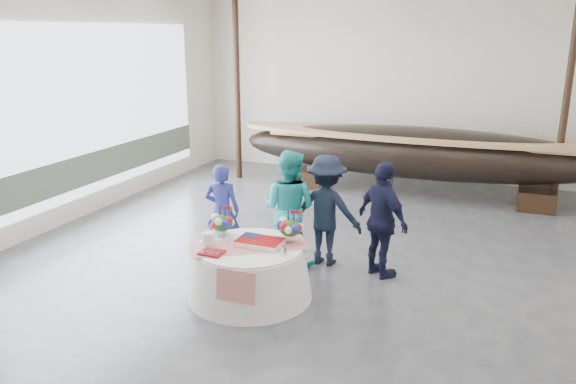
% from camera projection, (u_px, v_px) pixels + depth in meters
% --- Properties ---
extents(floor, '(10.00, 12.00, 0.01)m').
position_uv_depth(floor, '(317.00, 265.00, 8.61)').
color(floor, '#3D3D42').
rests_on(floor, ground).
extents(wall_back, '(10.00, 0.02, 4.50)m').
position_uv_depth(wall_back, '(399.00, 84.00, 13.35)').
color(wall_back, silver).
rests_on(wall_back, ground).
extents(wall_left, '(0.02, 12.00, 4.50)m').
position_uv_depth(wall_left, '(47.00, 103.00, 9.75)').
color(wall_left, silver).
rests_on(wall_left, ground).
extents(open_bay, '(0.03, 7.00, 3.20)m').
position_uv_depth(open_bay, '(91.00, 120.00, 10.74)').
color(open_bay, silver).
rests_on(open_bay, ground).
extents(longboat_display, '(8.05, 1.61, 1.51)m').
position_uv_depth(longboat_display, '(418.00, 152.00, 11.99)').
color(longboat_display, black).
rests_on(longboat_display, ground).
extents(banquet_table, '(1.68, 1.68, 0.72)m').
position_uv_depth(banquet_table, '(250.00, 271.00, 7.52)').
color(banquet_table, silver).
rests_on(banquet_table, ground).
extents(tabletop_items, '(1.59, 1.32, 0.40)m').
position_uv_depth(tabletop_items, '(251.00, 230.00, 7.57)').
color(tabletop_items, red).
rests_on(tabletop_items, banquet_table).
extents(guest_woman_blue, '(0.62, 0.48, 1.51)m').
position_uv_depth(guest_woman_blue, '(222.00, 211.00, 8.78)').
color(guest_woman_blue, navy).
rests_on(guest_woman_blue, ground).
extents(guest_woman_teal, '(0.91, 0.73, 1.79)m').
position_uv_depth(guest_woman_teal, '(289.00, 208.00, 8.46)').
color(guest_woman_teal, teal).
rests_on(guest_woman_teal, ground).
extents(guest_man_left, '(1.12, 0.66, 1.70)m').
position_uv_depth(guest_man_left, '(326.00, 210.00, 8.49)').
color(guest_man_left, black).
rests_on(guest_man_left, ground).
extents(guest_man_right, '(1.05, 0.95, 1.71)m').
position_uv_depth(guest_man_right, '(383.00, 220.00, 8.02)').
color(guest_man_right, black).
rests_on(guest_man_right, ground).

